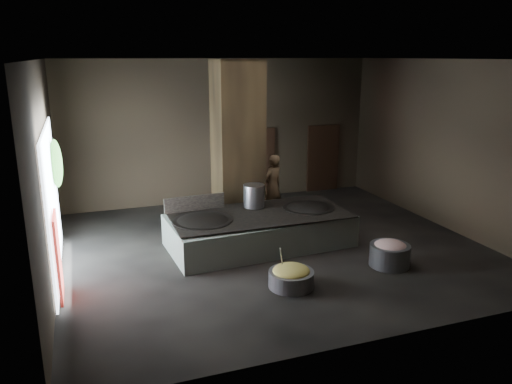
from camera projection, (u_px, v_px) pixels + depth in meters
name	position (u px, v px, depth m)	size (l,w,h in m)	color
floor	(273.00, 248.00, 12.39)	(10.00, 9.00, 0.10)	black
ceiling	(275.00, 57.00, 11.17)	(10.00, 9.00, 0.10)	black
back_wall	(221.00, 131.00, 15.91)	(10.00, 0.10, 4.50)	black
front_wall	(383.00, 213.00, 7.65)	(10.00, 0.10, 4.50)	black
left_wall	(43.00, 174.00, 10.14)	(0.10, 9.00, 4.50)	black
right_wall	(448.00, 145.00, 13.42)	(0.10, 9.00, 4.50)	black
pillar	(238.00, 145.00, 13.41)	(1.20, 1.20, 4.50)	black
hearth_platform	(259.00, 230.00, 12.38)	(4.43, 2.12, 0.77)	#AFC3B1
platform_cap	(259.00, 214.00, 12.27)	(4.33, 2.08, 0.03)	black
wok_left	(203.00, 224.00, 11.77)	(1.40, 1.40, 0.39)	black
wok_left_rim	(203.00, 221.00, 11.75)	(1.43, 1.43, 0.05)	black
wok_right	(308.00, 210.00, 12.77)	(1.30, 1.30, 0.37)	black
wok_right_rim	(308.00, 208.00, 12.75)	(1.33, 1.33, 0.05)	black
stock_pot	(254.00, 196.00, 12.70)	(0.54, 0.54, 0.58)	gray
splash_guard	(195.00, 203.00, 12.42)	(1.54, 0.06, 0.39)	black
cook	(273.00, 186.00, 14.50)	(0.67, 0.43, 1.84)	olive
veg_basin	(291.00, 279.00, 10.19)	(0.93, 0.93, 0.34)	slate
veg_fill	(291.00, 271.00, 10.15)	(0.76, 0.76, 0.24)	#94B457
ladle	(282.00, 260.00, 10.18)	(0.03, 0.03, 0.73)	gray
meat_basin	(390.00, 255.00, 11.21)	(0.90, 0.90, 0.49)	slate
meat_fill	(390.00, 247.00, 11.16)	(0.75, 0.75, 0.29)	#B66D6D
doorway_near	(258.00, 164.00, 16.52)	(1.18, 0.08, 2.38)	black
doorway_near_glow	(258.00, 166.00, 16.53)	(0.89, 0.04, 2.12)	#8C6647
doorway_far	(323.00, 159.00, 17.29)	(1.18, 0.08, 2.38)	black
doorway_far_glow	(324.00, 160.00, 17.51)	(0.84, 0.04, 1.99)	#8C6647
left_opening	(52.00, 202.00, 10.53)	(0.04, 4.20, 3.10)	white
pavilion_sliver	(58.00, 257.00, 9.57)	(0.05, 0.90, 1.70)	maroon
tree_silhouette	(56.00, 163.00, 11.40)	(0.28, 1.10, 1.10)	#194714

